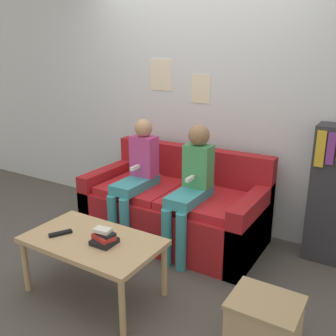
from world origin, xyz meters
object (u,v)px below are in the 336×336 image
object	(u,v)px
couch	(175,209)
person_left	(136,174)
tv_remote	(61,233)
storage_box	(264,326)
person_right	(191,184)
coffee_table	(93,245)

from	to	relation	value
couch	person_left	size ratio (longest dim) A/B	1.47
couch	person_left	xyz separation A→B (m)	(-0.31, -0.20, 0.35)
person_left	tv_remote	size ratio (longest dim) A/B	6.87
person_left	storage_box	size ratio (longest dim) A/B	2.80
couch	storage_box	bearing A→B (deg)	-39.68
person_right	couch	bearing A→B (deg)	144.61
person_right	person_left	bearing A→B (deg)	-179.58
couch	storage_box	world-z (taller)	couch
couch	tv_remote	size ratio (longest dim) A/B	10.07
person_left	person_right	xyz separation A→B (m)	(0.58, 0.00, 0.01)
storage_box	couch	bearing A→B (deg)	140.32
person_left	couch	bearing A→B (deg)	32.11
coffee_table	tv_remote	size ratio (longest dim) A/B	5.96
couch	person_right	distance (m)	0.49
person_right	tv_remote	bearing A→B (deg)	-120.26
tv_remote	storage_box	bearing A→B (deg)	35.41
coffee_table	person_left	world-z (taller)	person_left
couch	coffee_table	bearing A→B (deg)	-92.98
couch	person_right	bearing A→B (deg)	-35.39
coffee_table	couch	bearing A→B (deg)	87.02
couch	person_left	world-z (taller)	person_left
couch	storage_box	xyz separation A→B (m)	(1.21, -1.00, -0.11)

